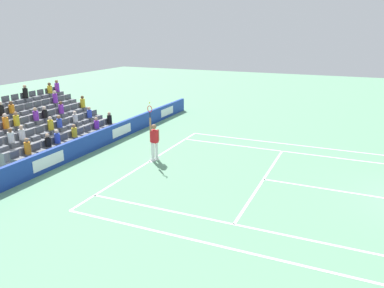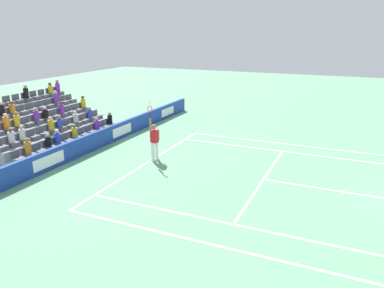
% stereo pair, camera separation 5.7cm
% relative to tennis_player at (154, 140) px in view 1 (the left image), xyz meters
% --- Properties ---
extents(line_baseline, '(10.97, 0.10, 0.01)m').
position_rel_tennis_player_xyz_m(line_baseline, '(0.25, -0.16, -0.99)').
color(line_baseline, white).
rests_on(line_baseline, ground).
extents(line_service, '(8.23, 0.10, 0.01)m').
position_rel_tennis_player_xyz_m(line_service, '(0.25, 5.33, -0.99)').
color(line_service, white).
rests_on(line_service, ground).
extents(line_centre_service, '(0.10, 6.40, 0.01)m').
position_rel_tennis_player_xyz_m(line_centre_service, '(0.25, 8.53, -0.99)').
color(line_centre_service, white).
rests_on(line_centre_service, ground).
extents(line_singles_sideline_left, '(0.10, 11.89, 0.01)m').
position_rel_tennis_player_xyz_m(line_singles_sideline_left, '(4.37, 5.78, -0.99)').
color(line_singles_sideline_left, white).
rests_on(line_singles_sideline_left, ground).
extents(line_singles_sideline_right, '(0.10, 11.89, 0.01)m').
position_rel_tennis_player_xyz_m(line_singles_sideline_right, '(-3.86, 5.78, -0.99)').
color(line_singles_sideline_right, white).
rests_on(line_singles_sideline_right, ground).
extents(line_doubles_sideline_left, '(0.10, 11.89, 0.01)m').
position_rel_tennis_player_xyz_m(line_doubles_sideline_left, '(5.74, 5.78, -0.99)').
color(line_doubles_sideline_left, white).
rests_on(line_doubles_sideline_left, ground).
extents(line_doubles_sideline_right, '(0.10, 11.89, 0.01)m').
position_rel_tennis_player_xyz_m(line_doubles_sideline_right, '(-5.23, 5.78, -0.99)').
color(line_doubles_sideline_right, white).
rests_on(line_doubles_sideline_right, ground).
extents(line_centre_mark, '(0.10, 0.20, 0.01)m').
position_rel_tennis_player_xyz_m(line_centre_mark, '(0.25, -0.06, -0.99)').
color(line_centre_mark, white).
rests_on(line_centre_mark, ground).
extents(sponsor_barrier, '(22.68, 0.22, 0.93)m').
position_rel_tennis_player_xyz_m(sponsor_barrier, '(0.25, -3.68, -0.53)').
color(sponsor_barrier, '#193899').
rests_on(sponsor_barrier, ground).
extents(tennis_player, '(0.51, 0.42, 2.85)m').
position_rel_tennis_player_xyz_m(tennis_player, '(0.00, 0.00, 0.00)').
color(tennis_player, white).
rests_on(tennis_player, ground).
extents(stadium_stand, '(7.44, 4.75, 3.04)m').
position_rel_tennis_player_xyz_m(stadium_stand, '(0.26, -7.24, -0.16)').
color(stadium_stand, gray).
rests_on(stadium_stand, ground).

